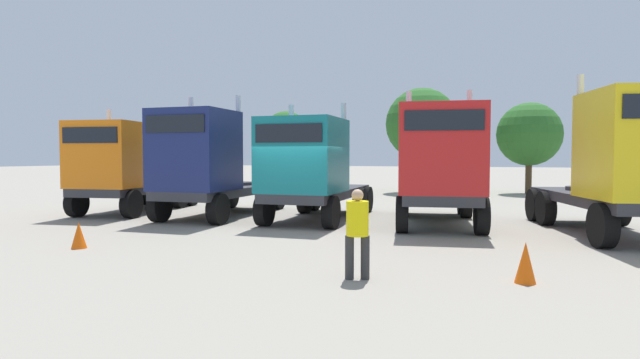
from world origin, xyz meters
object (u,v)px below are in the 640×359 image
object	(u,v)px
semi_truck_orange	(121,167)
semi_truck_navy	(205,164)
traffic_cone_near	(525,263)
semi_truck_yellow	(628,164)
visitor_in_hivis	(357,227)
semi_truck_teal	(309,169)
semi_truck_red	(439,165)
traffic_cone_mid	(79,235)

from	to	relation	value
semi_truck_orange	semi_truck_navy	size ratio (longest dim) A/B	0.98
semi_truck_orange	traffic_cone_near	size ratio (longest dim) A/B	8.79
semi_truck_orange	semi_truck_yellow	xyz separation A→B (m)	(16.72, -0.18, 0.19)
semi_truck_orange	visitor_in_hivis	bearing A→B (deg)	49.94
semi_truck_teal	semi_truck_yellow	distance (m)	9.10
semi_truck_red	semi_truck_orange	bearing A→B (deg)	-98.32
traffic_cone_mid	traffic_cone_near	bearing A→B (deg)	1.12
visitor_in_hivis	semi_truck_orange	bearing A→B (deg)	38.81
visitor_in_hivis	traffic_cone_near	bearing A→B (deg)	-95.80
semi_truck_teal	traffic_cone_near	bearing A→B (deg)	43.74
semi_truck_red	traffic_cone_mid	distance (m)	10.18
semi_truck_red	traffic_cone_near	world-z (taller)	semi_truck_red
traffic_cone_mid	semi_truck_yellow	bearing A→B (deg)	25.35
semi_truck_orange	semi_truck_yellow	size ratio (longest dim) A/B	0.92
semi_truck_teal	semi_truck_red	distance (m)	4.21
semi_truck_red	traffic_cone_near	xyz separation A→B (m)	(2.32, -6.39, -1.57)
semi_truck_teal	semi_truck_yellow	xyz separation A→B (m)	(9.09, -0.41, 0.20)
semi_truck_yellow	traffic_cone_mid	distance (m)	13.92
traffic_cone_near	visitor_in_hivis	bearing A→B (deg)	-165.00
semi_truck_yellow	traffic_cone_near	size ratio (longest dim) A/B	9.52
semi_truck_red	semi_truck_yellow	bearing A→B (deg)	71.53
semi_truck_yellow	semi_truck_navy	bearing A→B (deg)	-104.16
semi_truck_navy	visitor_in_hivis	bearing A→B (deg)	45.83
visitor_in_hivis	traffic_cone_mid	bearing A→B (deg)	64.71
visitor_in_hivis	semi_truck_yellow	bearing A→B (deg)	-60.54
semi_truck_navy	semi_truck_yellow	bearing A→B (deg)	86.95
semi_truck_teal	traffic_cone_near	size ratio (longest dim) A/B	8.73
semi_truck_yellow	traffic_cone_near	world-z (taller)	semi_truck_yellow
semi_truck_navy	semi_truck_red	world-z (taller)	semi_truck_navy
semi_truck_orange	visitor_in_hivis	size ratio (longest dim) A/B	3.92
semi_truck_navy	traffic_cone_near	world-z (taller)	semi_truck_navy
semi_truck_teal	visitor_in_hivis	distance (m)	7.87
visitor_in_hivis	traffic_cone_near	distance (m)	2.96
semi_truck_navy	traffic_cone_near	size ratio (longest dim) A/B	8.93
visitor_in_hivis	semi_truck_navy	bearing A→B (deg)	28.41
semi_truck_navy	traffic_cone_mid	world-z (taller)	semi_truck_navy
semi_truck_yellow	traffic_cone_near	xyz separation A→B (m)	(-2.58, -5.72, -1.64)
semi_truck_red	traffic_cone_near	distance (m)	6.98
semi_truck_navy	semi_truck_yellow	size ratio (longest dim) A/B	0.94
semi_truck_teal	semi_truck_yellow	size ratio (longest dim) A/B	0.92
semi_truck_orange	semi_truck_red	bearing A→B (deg)	82.73
traffic_cone_near	semi_truck_yellow	bearing A→B (deg)	65.77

